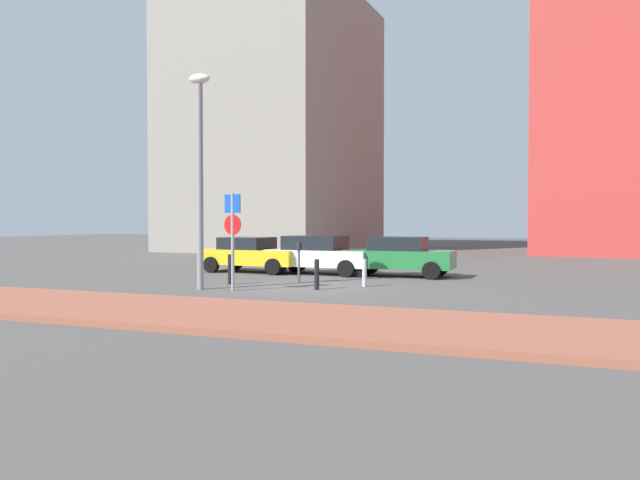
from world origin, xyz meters
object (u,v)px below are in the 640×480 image
Objects in this scene: parking_sign_post at (233,230)px; traffic_bollard_near at (317,274)px; parking_meter at (299,256)px; traffic_bollard_mid at (364,273)px; parked_car_green at (399,256)px; traffic_bollard_far at (230,269)px; parked_car_yellow at (252,254)px; street_lamp at (200,162)px; parked_car_white at (320,254)px.

traffic_bollard_near is (2.17, 1.29, -1.37)m from parking_sign_post.
parking_sign_post is 3.15× the size of traffic_bollard_near.
parking_meter is 1.56× the size of traffic_bollard_mid.
traffic_bollard_near is (-1.10, -5.36, -0.32)m from parked_car_green.
traffic_bollard_mid is at bearing 12.97° from traffic_bollard_far.
parked_car_yellow is 1.05× the size of parked_car_green.
street_lamp is at bearing -75.30° from parked_car_yellow.
parking_sign_post is 2.94× the size of traffic_bollard_far.
traffic_bollard_near is at bearing -52.25° from parking_meter.
traffic_bollard_mid is at bearing -51.01° from parked_car_white.
parked_car_white is 3.18m from parked_car_green.
parking_meter is 1.49× the size of traffic_bollard_near.
parking_meter is at bearing 38.12° from traffic_bollard_far.
parked_car_white is 5.02m from traffic_bollard_far.
parked_car_yellow is 7.30m from street_lamp.
street_lamp reaches higher than parking_meter.
traffic_bollard_far is (-4.31, -0.99, 0.06)m from traffic_bollard_mid.
traffic_bollard_far reaches higher than traffic_bollard_near.
traffic_bollard_far is (-4.35, -4.96, -0.28)m from parked_car_green.
traffic_bollard_far is at bearing 172.94° from traffic_bollard_near.
street_lamp is (-1.21, -6.57, 3.08)m from parked_car_white.
parking_sign_post is at bearing -66.30° from parked_car_yellow.
parked_car_white reaches higher than traffic_bollard_far.
parking_sign_post reaches higher than traffic_bollard_mid.
parked_car_white is at bearing 100.85° from parking_meter.
traffic_bollard_far is at bearing -131.26° from parked_car_green.
traffic_bollard_mid is 0.89× the size of traffic_bollard_far.
parking_meter is at bearing -79.15° from parked_car_white.
parking_sign_post is 3.35m from parking_meter.
traffic_bollard_near is at bearing -127.12° from traffic_bollard_mid.
parked_car_white is 5.00m from traffic_bollard_mid.
parked_car_green is 6.60m from traffic_bollard_far.
parked_car_yellow is 1.46× the size of parking_sign_post.
parked_car_white is 0.64× the size of street_lamp.
street_lamp reaches higher than traffic_bollard_far.
parking_sign_post reaches higher than traffic_bollard_far.
parking_sign_post is at bearing -116.15° from parked_car_green.
parking_sign_post reaches higher than parking_meter.
traffic_bollard_mid is at bearing 39.75° from parking_sign_post.
parking_meter is (0.75, 3.13, -0.94)m from parking_sign_post.
parked_car_yellow is 2.89m from parked_car_white.
traffic_bollard_far reaches higher than traffic_bollard_mid.
street_lamp is at bearing -120.75° from parking_meter.
parked_car_yellow is 4.99m from traffic_bollard_far.
parking_sign_post reaches higher than parked_car_white.
parking_sign_post is 4.42m from traffic_bollard_mid.
parked_car_white is 3.50m from parking_meter.
street_lamp reaches higher than parked_car_yellow.
parked_car_white is at bearing 76.46° from traffic_bollard_far.
parking_meter is (-2.52, -3.52, 0.11)m from parked_car_green.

